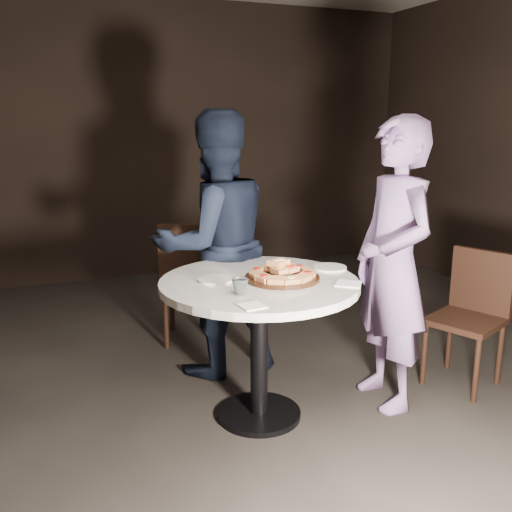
{
  "coord_description": "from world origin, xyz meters",
  "views": [
    {
      "loc": [
        -1.31,
        -2.84,
        1.76
      ],
      "look_at": [
        -0.14,
        0.11,
        0.99
      ],
      "focal_mm": 40.0,
      "sensor_mm": 36.0,
      "label": 1
    }
  ],
  "objects_px": {
    "serving_board": "(282,278)",
    "water_glass": "(240,286)",
    "focaccia_pile": "(282,271)",
    "chair_far": "(191,274)",
    "diner_teal": "(393,265)",
    "chair_right": "(472,308)",
    "diner_navy": "(215,245)",
    "table": "(259,307)"
  },
  "relations": [
    {
      "from": "serving_board",
      "to": "water_glass",
      "type": "bearing_deg",
      "value": -152.2
    },
    {
      "from": "focaccia_pile",
      "to": "chair_far",
      "type": "relative_size",
      "value": 0.38
    },
    {
      "from": "serving_board",
      "to": "water_glass",
      "type": "relative_size",
      "value": 4.82
    },
    {
      "from": "water_glass",
      "to": "chair_far",
      "type": "relative_size",
      "value": 0.09
    },
    {
      "from": "focaccia_pile",
      "to": "diner_teal",
      "type": "bearing_deg",
      "value": -5.46
    },
    {
      "from": "chair_right",
      "to": "diner_teal",
      "type": "relative_size",
      "value": 0.5
    },
    {
      "from": "diner_teal",
      "to": "water_glass",
      "type": "bearing_deg",
      "value": -81.27
    },
    {
      "from": "serving_board",
      "to": "chair_far",
      "type": "xyz_separation_m",
      "value": [
        -0.19,
        1.29,
        -0.29
      ]
    },
    {
      "from": "chair_right",
      "to": "focaccia_pile",
      "type": "bearing_deg",
      "value": -114.97
    },
    {
      "from": "serving_board",
      "to": "chair_right",
      "type": "height_order",
      "value": "chair_right"
    },
    {
      "from": "chair_far",
      "to": "chair_right",
      "type": "bearing_deg",
      "value": 159.81
    },
    {
      "from": "diner_navy",
      "to": "table",
      "type": "bearing_deg",
      "value": 84.58
    },
    {
      "from": "water_glass",
      "to": "diner_teal",
      "type": "relative_size",
      "value": 0.05
    },
    {
      "from": "diner_navy",
      "to": "chair_right",
      "type": "bearing_deg",
      "value": 144.65
    },
    {
      "from": "chair_far",
      "to": "diner_teal",
      "type": "distance_m",
      "value": 1.66
    },
    {
      "from": "chair_far",
      "to": "diner_navy",
      "type": "height_order",
      "value": "diner_navy"
    },
    {
      "from": "chair_right",
      "to": "diner_teal",
      "type": "distance_m",
      "value": 0.78
    },
    {
      "from": "table",
      "to": "chair_far",
      "type": "bearing_deg",
      "value": 92.88
    },
    {
      "from": "water_glass",
      "to": "diner_navy",
      "type": "relative_size",
      "value": 0.05
    },
    {
      "from": "serving_board",
      "to": "diner_teal",
      "type": "xyz_separation_m",
      "value": [
        0.71,
        -0.07,
        0.02
      ]
    },
    {
      "from": "water_glass",
      "to": "chair_right",
      "type": "bearing_deg",
      "value": 4.7
    },
    {
      "from": "focaccia_pile",
      "to": "diner_navy",
      "type": "height_order",
      "value": "diner_navy"
    },
    {
      "from": "table",
      "to": "chair_right",
      "type": "xyz_separation_m",
      "value": [
        1.51,
        -0.06,
        -0.18
      ]
    },
    {
      "from": "serving_board",
      "to": "diner_navy",
      "type": "xyz_separation_m",
      "value": [
        -0.15,
        0.78,
        0.04
      ]
    },
    {
      "from": "serving_board",
      "to": "chair_far",
      "type": "bearing_deg",
      "value": 98.36
    },
    {
      "from": "chair_far",
      "to": "chair_right",
      "type": "relative_size",
      "value": 1.1
    },
    {
      "from": "diner_navy",
      "to": "diner_teal",
      "type": "distance_m",
      "value": 1.21
    },
    {
      "from": "focaccia_pile",
      "to": "diner_teal",
      "type": "distance_m",
      "value": 0.71
    },
    {
      "from": "chair_far",
      "to": "serving_board",
      "type": "bearing_deg",
      "value": 118.12
    },
    {
      "from": "table",
      "to": "chair_right",
      "type": "relative_size",
      "value": 1.29
    },
    {
      "from": "chair_far",
      "to": "diner_teal",
      "type": "relative_size",
      "value": 0.56
    },
    {
      "from": "chair_right",
      "to": "diner_teal",
      "type": "xyz_separation_m",
      "value": [
        -0.68,
        -0.04,
        0.37
      ]
    },
    {
      "from": "focaccia_pile",
      "to": "chair_far",
      "type": "xyz_separation_m",
      "value": [
        -0.19,
        1.29,
        -0.33
      ]
    },
    {
      "from": "table",
      "to": "serving_board",
      "type": "height_order",
      "value": "serving_board"
    },
    {
      "from": "chair_far",
      "to": "focaccia_pile",
      "type": "bearing_deg",
      "value": 118.07
    },
    {
      "from": "table",
      "to": "diner_teal",
      "type": "distance_m",
      "value": 0.86
    },
    {
      "from": "water_glass",
      "to": "table",
      "type": "bearing_deg",
      "value": 46.84
    },
    {
      "from": "focaccia_pile",
      "to": "water_glass",
      "type": "xyz_separation_m",
      "value": [
        -0.32,
        -0.17,
        -0.01
      ]
    },
    {
      "from": "water_glass",
      "to": "chair_far",
      "type": "bearing_deg",
      "value": 85.0
    },
    {
      "from": "chair_far",
      "to": "water_glass",
      "type": "bearing_deg",
      "value": 104.76
    },
    {
      "from": "focaccia_pile",
      "to": "chair_right",
      "type": "bearing_deg",
      "value": -1.24
    },
    {
      "from": "water_glass",
      "to": "chair_right",
      "type": "height_order",
      "value": "water_glass"
    }
  ]
}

